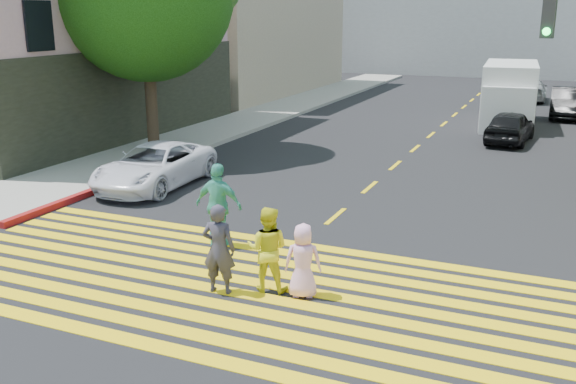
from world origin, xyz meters
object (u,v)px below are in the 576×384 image
Objects in this scene: dark_car_parked at (568,103)px; white_van at (509,96)px; pedestrian_woman at (268,249)px; pedestrian_man at (219,249)px; pedestrian_child at (303,261)px; white_sedan at (155,166)px; silver_car at (531,90)px; pedestrian_extra at (219,205)px; dark_car_near at (510,126)px.

white_van reaches higher than dark_car_parked.
pedestrian_man is at bearing 19.59° from pedestrian_woman.
white_sedan is at bearing -57.27° from pedestrian_child.
pedestrian_child is 0.31× the size of dark_car_parked.
pedestrian_man is at bearing 81.78° from silver_car.
pedestrian_extra is 0.42× the size of dark_car_parked.
white_van is at bearing 58.71° from white_sedan.
silver_car is at bearing 83.31° from white_van.
pedestrian_child reaches higher than silver_car.
white_sedan is 0.74× the size of white_van.
pedestrian_woman is at bearing 85.36° from dark_car_near.
pedestrian_extra reaches higher than pedestrian_child.
dark_car_parked is (4.78, 23.87, -0.07)m from pedestrian_woman.
pedestrian_child reaches higher than white_sedan.
pedestrian_child is 20.43m from white_van.
dark_car_near is at bearing 48.94° from white_sedan.
white_sedan is at bearing -55.48° from pedestrian_man.
white_sedan is (-6.08, 5.27, -0.17)m from pedestrian_woman.
pedestrian_child is at bearing -171.58° from pedestrian_man.
pedestrian_man is 7.82m from white_sedan.
pedestrian_woman reaches higher than white_sedan.
pedestrian_man reaches higher than white_sedan.
dark_car_near is at bearing 88.50° from silver_car.
pedestrian_woman is at bearing -100.49° from white_van.
silver_car is at bearing -100.85° from pedestrian_extra.
pedestrian_extra is at bearing 77.15° from dark_car_near.
dark_car_parked is at bearing -108.11° from pedestrian_extra.
white_sedan is (-5.33, 5.72, -0.22)m from pedestrian_man.
dark_car_parked is (10.86, 18.59, 0.10)m from white_sedan.
white_sedan is at bearing -42.27° from pedestrian_extra.
dark_car_near is at bearing -87.58° from white_van.
pedestrian_child is at bearing -100.36° from dark_car_parked.
pedestrian_extra is 0.49× the size of dark_car_near.
pedestrian_extra is 15.33m from dark_car_near.
silver_car is at bearing -105.16° from pedestrian_man.
pedestrian_child is at bearing -40.08° from white_sedan.
pedestrian_man is 0.87m from pedestrian_woman.
white_van reaches higher than pedestrian_child.
dark_car_parked is at bearing -99.49° from dark_car_near.
pedestrian_man reaches higher than pedestrian_woman.
silver_car is 6.15m from dark_car_parked.
dark_car_parked is (1.99, 7.62, 0.09)m from dark_car_near.
pedestrian_woman is 0.36× the size of dark_car_parked.
pedestrian_extra is 23.19m from dark_car_parked.
pedestrian_extra is 0.44× the size of silver_car.
silver_car is 0.96× the size of dark_car_parked.
pedestrian_woman is 2.56m from pedestrian_extra.
pedestrian_woman is 20.49m from white_van.
pedestrian_woman is at bearing -157.80° from pedestrian_man.
silver_car is (2.79, 29.69, -0.18)m from pedestrian_woman.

